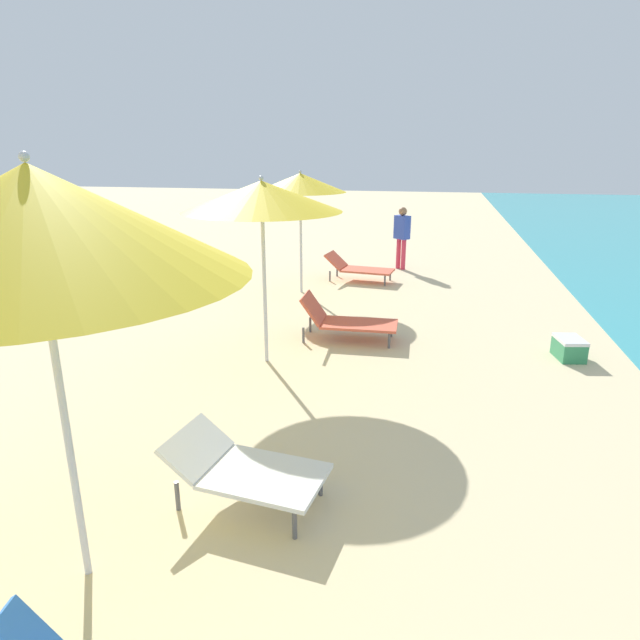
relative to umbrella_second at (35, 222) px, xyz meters
name	(u,v)px	position (x,y,z in m)	size (l,w,h in m)	color
umbrella_second	(35,222)	(0.00, 0.00, 0.00)	(2.47, 2.47, 2.85)	silver
lounger_second_shoreside	(244,468)	(0.81, 1.01, -2.14)	(1.38, 0.85, 0.56)	white
umbrella_third	(262,197)	(0.03, 4.13, -0.19)	(2.10, 2.10, 2.53)	silver
lounger_third_shoreside	(346,320)	(0.97, 5.25, -2.14)	(1.48, 0.67, 0.70)	#D8593F
umbrella_farthest	(300,183)	(-0.41, 8.00, -0.25)	(1.82, 1.82, 2.46)	silver
lounger_farthest_shoreside	(358,268)	(0.59, 9.24, -2.16)	(1.57, 0.82, 0.61)	#D8593F
person_walking_far	(402,232)	(1.45, 10.72, -1.55)	(0.42, 0.40, 1.51)	#D8334C
cooler_box	(569,348)	(4.21, 5.11, -2.30)	(0.43, 0.54, 0.31)	#338C59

